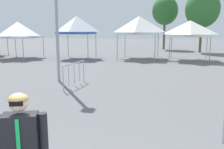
{
  "coord_description": "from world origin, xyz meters",
  "views": [
    {
      "loc": [
        1.08,
        -2.22,
        2.51
      ],
      "look_at": [
        -0.29,
        4.27,
        1.3
      ],
      "focal_mm": 39.01,
      "sensor_mm": 36.0,
      "label": 1
    }
  ],
  "objects_px": {
    "tree_behind_tents_center": "(165,11)",
    "canopy_tent_behind_left": "(139,25)",
    "tree_behind_tents_left": "(202,9)",
    "canopy_tent_far_right": "(18,30)",
    "crowd_barrier_by_lift": "(74,70)",
    "canopy_tent_right_of_center": "(190,29)",
    "canopy_tent_center": "(77,25)"
  },
  "relations": [
    {
      "from": "tree_behind_tents_center",
      "to": "canopy_tent_behind_left",
      "type": "bearing_deg",
      "value": -100.73
    },
    {
      "from": "canopy_tent_behind_left",
      "to": "tree_behind_tents_left",
      "type": "xyz_separation_m",
      "value": [
        6.26,
        7.64,
        1.9
      ]
    },
    {
      "from": "canopy_tent_far_right",
      "to": "tree_behind_tents_center",
      "type": "relative_size",
      "value": 0.51
    },
    {
      "from": "canopy_tent_behind_left",
      "to": "tree_behind_tents_left",
      "type": "height_order",
      "value": "tree_behind_tents_left"
    },
    {
      "from": "crowd_barrier_by_lift",
      "to": "tree_behind_tents_left",
      "type": "bearing_deg",
      "value": 67.39
    },
    {
      "from": "canopy_tent_behind_left",
      "to": "canopy_tent_right_of_center",
      "type": "xyz_separation_m",
      "value": [
        4.28,
        -0.44,
        -0.29
      ]
    },
    {
      "from": "crowd_barrier_by_lift",
      "to": "canopy_tent_right_of_center",
      "type": "bearing_deg",
      "value": 61.59
    },
    {
      "from": "canopy_tent_far_right",
      "to": "canopy_tent_center",
      "type": "relative_size",
      "value": 0.93
    },
    {
      "from": "crowd_barrier_by_lift",
      "to": "tree_behind_tents_center",
      "type": "bearing_deg",
      "value": 80.36
    },
    {
      "from": "canopy_tent_center",
      "to": "crowd_barrier_by_lift",
      "type": "bearing_deg",
      "value": -70.79
    },
    {
      "from": "canopy_tent_behind_left",
      "to": "canopy_tent_right_of_center",
      "type": "relative_size",
      "value": 1.09
    },
    {
      "from": "canopy_tent_center",
      "to": "tree_behind_tents_center",
      "type": "bearing_deg",
      "value": 59.04
    },
    {
      "from": "tree_behind_tents_left",
      "to": "crowd_barrier_by_lift",
      "type": "height_order",
      "value": "tree_behind_tents_left"
    },
    {
      "from": "crowd_barrier_by_lift",
      "to": "canopy_tent_behind_left",
      "type": "bearing_deg",
      "value": 81.45
    },
    {
      "from": "canopy_tent_center",
      "to": "crowd_barrier_by_lift",
      "type": "relative_size",
      "value": 1.79
    },
    {
      "from": "canopy_tent_right_of_center",
      "to": "canopy_tent_center",
      "type": "bearing_deg",
      "value": -176.21
    },
    {
      "from": "canopy_tent_right_of_center",
      "to": "tree_behind_tents_center",
      "type": "xyz_separation_m",
      "value": [
        -2.09,
        12.0,
        2.36
      ]
    },
    {
      "from": "tree_behind_tents_center",
      "to": "canopy_tent_right_of_center",
      "type": "bearing_deg",
      "value": -80.11
    },
    {
      "from": "canopy_tent_far_right",
      "to": "tree_behind_tents_left",
      "type": "height_order",
      "value": "tree_behind_tents_left"
    },
    {
      "from": "canopy_tent_right_of_center",
      "to": "crowd_barrier_by_lift",
      "type": "bearing_deg",
      "value": -118.41
    },
    {
      "from": "canopy_tent_far_right",
      "to": "canopy_tent_right_of_center",
      "type": "height_order",
      "value": "canopy_tent_right_of_center"
    },
    {
      "from": "canopy_tent_center",
      "to": "tree_behind_tents_center",
      "type": "relative_size",
      "value": 0.55
    },
    {
      "from": "canopy_tent_far_right",
      "to": "tree_behind_tents_left",
      "type": "relative_size",
      "value": 0.5
    },
    {
      "from": "canopy_tent_center",
      "to": "canopy_tent_right_of_center",
      "type": "xyz_separation_m",
      "value": [
        9.67,
        0.64,
        -0.32
      ]
    },
    {
      "from": "canopy_tent_far_right",
      "to": "tree_behind_tents_center",
      "type": "bearing_deg",
      "value": 46.48
    },
    {
      "from": "canopy_tent_far_right",
      "to": "tree_behind_tents_left",
      "type": "distance_m",
      "value": 19.57
    },
    {
      "from": "canopy_tent_center",
      "to": "canopy_tent_right_of_center",
      "type": "distance_m",
      "value": 9.7
    },
    {
      "from": "canopy_tent_far_right",
      "to": "crowd_barrier_by_lift",
      "type": "bearing_deg",
      "value": -47.2
    },
    {
      "from": "canopy_tent_behind_left",
      "to": "crowd_barrier_by_lift",
      "type": "relative_size",
      "value": 1.78
    },
    {
      "from": "canopy_tent_far_right",
      "to": "canopy_tent_right_of_center",
      "type": "distance_m",
      "value": 15.0
    },
    {
      "from": "canopy_tent_right_of_center",
      "to": "canopy_tent_behind_left",
      "type": "bearing_deg",
      "value": 174.09
    },
    {
      "from": "canopy_tent_center",
      "to": "tree_behind_tents_left",
      "type": "relative_size",
      "value": 0.54
    }
  ]
}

